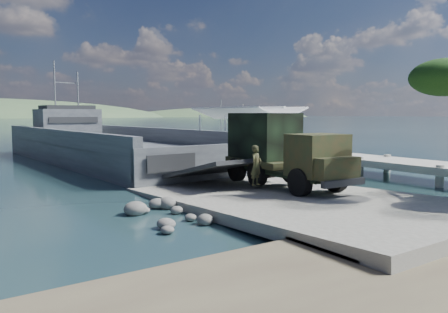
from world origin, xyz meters
TOP-DOWN VIEW (x-y plane):
  - ground at (0.00, 0.00)m, footprint 1400.00×1400.00m
  - boat_ramp at (0.00, -1.00)m, footprint 10.00×18.00m
  - shoreline_rocks at (-6.20, 0.50)m, footprint 3.20×5.60m
  - pier at (13.00, 18.77)m, footprint 6.40×44.00m
  - landing_craft at (-0.70, 23.83)m, footprint 11.45×38.46m
  - military_truck at (1.73, 1.89)m, footprint 3.32×8.96m
  - soldier at (-0.90, 0.74)m, footprint 0.88×0.73m
  - sailboat_near at (17.54, 26.41)m, footprint 2.12×5.02m
  - sailboat_far at (19.91, 34.84)m, footprint 2.78×5.80m

SIDE VIEW (x-z plane):
  - ground at x=0.00m, z-range 0.00..0.00m
  - shoreline_rocks at x=-6.20m, z-range -0.45..0.45m
  - boat_ramp at x=0.00m, z-range 0.00..0.50m
  - sailboat_near at x=17.54m, z-range -2.65..3.28m
  - sailboat_far at x=19.91m, z-range -3.04..3.76m
  - landing_craft at x=-0.70m, z-range -4.72..6.57m
  - soldier at x=-0.90m, z-range 0.50..2.56m
  - pier at x=13.00m, z-range -1.45..4.65m
  - military_truck at x=1.73m, z-range 0.49..4.57m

